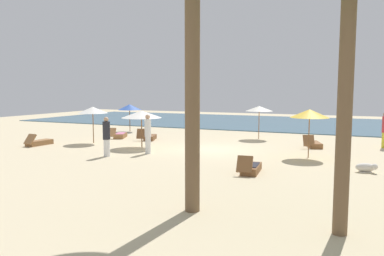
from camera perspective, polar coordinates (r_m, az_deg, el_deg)
name	(u,v)px	position (r m, az deg, el deg)	size (l,w,h in m)	color
ground_plane	(212,150)	(19.89, 3.10, -3.28)	(60.00, 60.00, 0.00)	beige
ocean_water	(276,123)	(36.18, 12.66, 0.79)	(48.00, 16.00, 0.06)	#3D6075
umbrella_0	(310,113)	(18.10, 17.36, 2.11)	(1.75, 1.75, 2.25)	brown
umbrella_1	(259,109)	(24.28, 10.13, 2.90)	(1.73, 1.73, 2.10)	brown
umbrella_2	(93,110)	(22.80, -14.78, 2.64)	(1.71, 1.71, 2.14)	brown
umbrella_3	(130,107)	(28.55, -9.42, 3.13)	(1.73, 1.73, 2.04)	brown
umbrella_4	(141,114)	(20.61, -7.65, 2.07)	(2.18, 2.18, 2.00)	brown
lounger_1	(120,135)	(25.01, -10.89, -1.08)	(1.18, 1.79, 0.69)	olive
lounger_2	(149,137)	(23.76, -6.47, -1.38)	(1.11, 1.74, 0.74)	brown
lounger_3	(314,144)	(21.64, 17.91, -2.35)	(1.08, 1.76, 0.72)	brown
lounger_4	(251,168)	(14.60, 8.86, -6.00)	(0.74, 1.69, 0.74)	brown
lounger_5	(39,142)	(23.03, -22.19, -2.02)	(0.70, 1.71, 0.70)	olive
person_1	(148,133)	(18.65, -6.69, -0.82)	(0.40, 0.40, 1.94)	white
person_2	(107,136)	(18.18, -12.80, -1.25)	(0.48, 0.48, 1.87)	white
dog	(367,167)	(15.91, 24.89, -5.44)	(0.82, 0.50, 0.37)	silver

